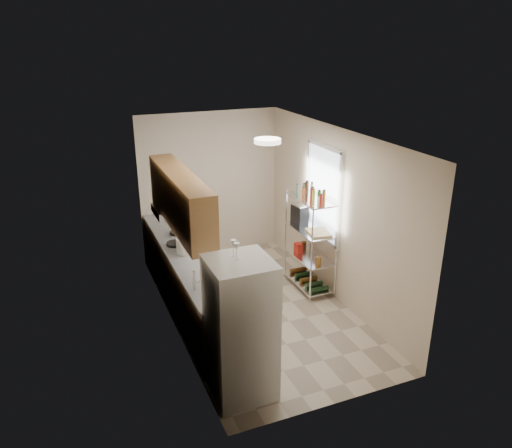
{
  "coord_description": "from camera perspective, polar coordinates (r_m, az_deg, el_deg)",
  "views": [
    {
      "loc": [
        -2.49,
        -5.96,
        3.84
      ],
      "look_at": [
        0.07,
        0.25,
        1.25
      ],
      "focal_mm": 35.0,
      "sensor_mm": 36.0,
      "label": 1
    }
  ],
  "objects": [
    {
      "name": "wine_glass_b",
      "position": [
        5.16,
        -2.23,
        -3.1
      ],
      "size": [
        0.06,
        0.06,
        0.18
      ],
      "primitive_type": null,
      "color": "silver",
      "rests_on": "refrigerator"
    },
    {
      "name": "rice_cooker",
      "position": [
        7.15,
        -8.01,
        -2.45
      ],
      "size": [
        0.27,
        0.27,
        0.22
      ],
      "primitive_type": "cylinder",
      "color": "white",
      "rests_on": "counter_run"
    },
    {
      "name": "bakers_rack",
      "position": [
        7.67,
        6.32,
        0.09
      ],
      "size": [
        0.45,
        0.9,
        1.73
      ],
      "color": "silver",
      "rests_on": "ground"
    },
    {
      "name": "window",
      "position": [
        7.67,
        7.71,
        3.53
      ],
      "size": [
        0.06,
        1.0,
        1.46
      ],
      "primitive_type": "cube",
      "color": "white",
      "rests_on": "room"
    },
    {
      "name": "ceiling_dome",
      "position": [
        6.31,
        1.32,
        9.48
      ],
      "size": [
        0.34,
        0.34,
        0.05
      ],
      "primitive_type": "cylinder",
      "color": "white",
      "rests_on": "room"
    },
    {
      "name": "frying_pan_large",
      "position": [
        7.46,
        -9.27,
        -2.24
      ],
      "size": [
        0.31,
        0.31,
        0.04
      ],
      "primitive_type": "cylinder",
      "rotation": [
        0.0,
        0.0,
        -0.31
      ],
      "color": "black",
      "rests_on": "counter_run"
    },
    {
      "name": "range_hood",
      "position": [
        7.43,
        -9.6,
        1.54
      ],
      "size": [
        0.5,
        0.6,
        0.12
      ],
      "primitive_type": "cube",
      "color": "#B7BABC",
      "rests_on": "room"
    },
    {
      "name": "frying_pan_small",
      "position": [
        7.86,
        -9.12,
        -1.01
      ],
      "size": [
        0.21,
        0.21,
        0.04
      ],
      "primitive_type": "cylinder",
      "rotation": [
        0.0,
        0.0,
        0.04
      ],
      "color": "black",
      "rests_on": "counter_run"
    },
    {
      "name": "cutting_board",
      "position": [
        7.55,
        7.16,
        -0.97
      ],
      "size": [
        0.37,
        0.44,
        0.03
      ],
      "primitive_type": "cube",
      "rotation": [
        0.0,
        0.0,
        -0.18
      ],
      "color": "tan",
      "rests_on": "bakers_rack"
    },
    {
      "name": "counter_run",
      "position": [
        7.41,
        -7.71,
        -6.33
      ],
      "size": [
        0.63,
        3.51,
        0.9
      ],
      "color": "#B1844B",
      "rests_on": "ground"
    },
    {
      "name": "upper_cabinets",
      "position": [
        6.55,
        -8.66,
        2.79
      ],
      "size": [
        0.33,
        2.2,
        0.72
      ],
      "primitive_type": "cube",
      "color": "#B1844B",
      "rests_on": "room"
    },
    {
      "name": "room",
      "position": [
        6.94,
        0.24,
        -0.37
      ],
      "size": [
        2.52,
        4.42,
        2.62
      ],
      "color": "beige",
      "rests_on": "ground"
    },
    {
      "name": "refrigerator",
      "position": [
        5.55,
        -1.77,
        -11.89
      ],
      "size": [
        0.67,
        0.67,
        1.64
      ],
      "primitive_type": "cube",
      "color": "white",
      "rests_on": "ground"
    },
    {
      "name": "espresso_machine",
      "position": [
        7.91,
        5.01,
        1.24
      ],
      "size": [
        0.21,
        0.28,
        0.3
      ],
      "primitive_type": "cube",
      "rotation": [
        0.0,
        0.0,
        0.14
      ],
      "color": "black",
      "rests_on": "bakers_rack"
    },
    {
      "name": "storage_bag",
      "position": [
        7.96,
        4.86,
        -2.71
      ],
      "size": [
        0.1,
        0.13,
        0.15
      ],
      "primitive_type": "cube",
      "rotation": [
        0.0,
        0.0,
        0.03
      ],
      "color": "#B12115",
      "rests_on": "bakers_rack"
    },
    {
      "name": "wine_glass_a",
      "position": [
        5.23,
        -2.58,
        -2.77
      ],
      "size": [
        0.07,
        0.07,
        0.19
      ],
      "primitive_type": null,
      "color": "silver",
      "rests_on": "refrigerator"
    }
  ]
}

